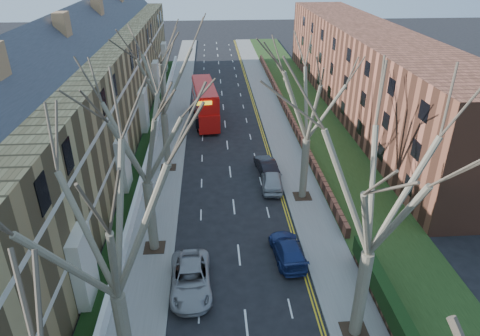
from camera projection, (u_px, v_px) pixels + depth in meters
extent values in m
cube|color=slate|center=(173.00, 125.00, 49.54)|extent=(3.00, 102.00, 0.12)
cube|color=slate|center=(276.00, 122.00, 50.28)|extent=(3.00, 102.00, 0.12)
cube|color=olive|center=(79.00, 109.00, 39.70)|extent=(9.00, 78.00, 10.00)
cube|color=#2C2F36|center=(67.00, 43.00, 36.95)|extent=(4.67, 78.00, 4.67)
cube|color=beige|center=(130.00, 123.00, 40.66)|extent=(0.12, 78.00, 0.35)
cube|color=beige|center=(125.00, 87.00, 39.06)|extent=(0.12, 78.00, 0.35)
cube|color=brown|center=(366.00, 70.00, 52.28)|extent=(8.00, 54.00, 10.00)
cube|color=brown|center=(285.00, 107.00, 53.70)|extent=(0.35, 54.00, 0.90)
cube|color=white|center=(151.00, 150.00, 42.08)|extent=(0.30, 78.00, 1.00)
cube|color=#1C3312|center=(314.00, 121.00, 50.52)|extent=(6.00, 102.00, 0.06)
cylinder|color=brown|center=(151.00, 217.00, 27.97)|extent=(0.64, 0.64, 5.07)
cube|color=#2D2116|center=(155.00, 248.00, 29.13)|extent=(1.40, 1.40, 0.05)
cylinder|color=brown|center=(166.00, 142.00, 38.57)|extent=(0.60, 0.60, 5.25)
cube|color=#2D2116|center=(168.00, 167.00, 39.77)|extent=(1.40, 1.40, 0.05)
cylinder|color=brown|center=(361.00, 295.00, 21.55)|extent=(0.64, 0.64, 5.25)
cube|color=#2D2116|center=(355.00, 332.00, 22.74)|extent=(1.40, 1.40, 0.05)
cylinder|color=brown|center=(304.00, 169.00, 34.00)|extent=(0.60, 0.60, 5.07)
cube|color=#2D2116|center=(302.00, 196.00, 35.16)|extent=(1.40, 1.40, 0.05)
cube|color=red|center=(205.00, 110.00, 50.24)|extent=(3.26, 10.27, 2.02)
cube|color=red|center=(205.00, 94.00, 49.36)|extent=(3.21, 9.77, 1.84)
cube|color=black|center=(205.00, 107.00, 50.05)|extent=(3.20, 9.47, 0.83)
cube|color=black|center=(205.00, 93.00, 49.32)|extent=(3.18, 9.27, 0.83)
imported|color=#95969A|center=(191.00, 279.00, 25.49)|extent=(2.60, 5.29, 1.44)
imported|color=navy|center=(288.00, 250.00, 28.09)|extent=(2.21, 4.68, 1.32)
imported|color=#9B9FA4|center=(272.00, 180.00, 36.35)|extent=(2.17, 4.55, 1.50)
imported|color=black|center=(266.00, 165.00, 38.96)|extent=(1.98, 4.30, 1.36)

